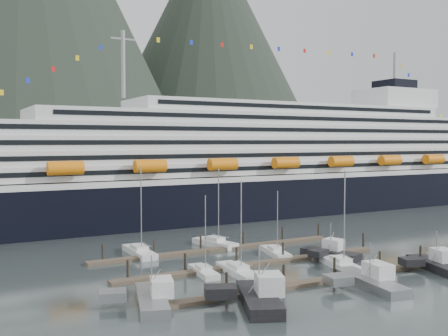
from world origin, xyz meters
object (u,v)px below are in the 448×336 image
at_px(sailboat_b, 238,272).
at_px(trawler_b, 258,297).
at_px(trawler_d, 435,264).
at_px(trawler_c, 369,281).
at_px(cruise_ship, 263,169).
at_px(sailboat_h, 341,265).
at_px(trawler_a, 151,298).
at_px(sailboat_e, 139,252).
at_px(sailboat_c, 275,253).
at_px(sailboat_a, 204,272).
at_px(sailboat_f, 215,244).
at_px(trawler_e, 330,253).

xyz_separation_m(sailboat_b, trawler_b, (-5.22, -13.79, 0.56)).
bearing_deg(trawler_d, trawler_c, 113.16).
xyz_separation_m(cruise_ship, trawler_d, (-12.15, -67.73, -11.17)).
height_order(cruise_ship, sailboat_h, cruise_ship).
distance_m(sailboat_b, trawler_c, 18.96).
distance_m(trawler_a, trawler_d, 45.26).
relative_size(sailboat_e, trawler_c, 1.18).
height_order(sailboat_c, sailboat_h, sailboat_h).
distance_m(sailboat_e, trawler_d, 48.83).
distance_m(sailboat_h, trawler_d, 14.46).
relative_size(sailboat_a, sailboat_c, 1.05).
height_order(sailboat_f, trawler_c, sailboat_f).
bearing_deg(sailboat_b, sailboat_h, -100.23).
bearing_deg(trawler_c, sailboat_e, 39.27).
bearing_deg(sailboat_a, sailboat_f, -25.95).
distance_m(sailboat_a, sailboat_c, 18.10).
distance_m(sailboat_f, trawler_d, 39.17).
xyz_separation_m(trawler_c, trawler_e, (6.99, 16.39, -0.02)).
relative_size(sailboat_c, trawler_b, 0.91).
height_order(sailboat_e, trawler_e, sailboat_e).
relative_size(sailboat_e, trawler_b, 1.24).
distance_m(sailboat_a, sailboat_f, 21.44).
height_order(sailboat_h, trawler_b, sailboat_h).
bearing_deg(trawler_a, sailboat_a, -34.39).
bearing_deg(trawler_d, sailboat_b, 82.08).
relative_size(sailboat_h, trawler_c, 1.17).
distance_m(cruise_ship, sailboat_b, 69.70).
bearing_deg(trawler_d, trawler_e, 47.71).
bearing_deg(trawler_d, trawler_a, 99.38).
distance_m(sailboat_b, trawler_d, 30.85).
xyz_separation_m(sailboat_e, sailboat_h, (24.62, -24.27, 0.01)).
bearing_deg(sailboat_h, sailboat_e, 60.08).
height_order(sailboat_c, trawler_d, sailboat_c).
bearing_deg(trawler_a, trawler_d, -79.60).
xyz_separation_m(trawler_a, trawler_c, (29.02, -6.90, 0.01)).
bearing_deg(cruise_ship, sailboat_f, -133.86).
bearing_deg(sailboat_e, sailboat_f, -87.31).
relative_size(sailboat_f, sailboat_h, 0.96).
distance_m(sailboat_a, sailboat_h, 21.83).
bearing_deg(trawler_c, sailboat_b, 48.84).
distance_m(sailboat_a, trawler_b, 16.26).
xyz_separation_m(sailboat_c, trawler_e, (6.80, -6.49, 0.45)).
bearing_deg(sailboat_f, trawler_b, 145.48).
xyz_separation_m(sailboat_b, sailboat_e, (-8.37, 20.00, 0.02)).
xyz_separation_m(cruise_ship, sailboat_e, (-48.86, -35.54, -11.59)).
height_order(sailboat_a, trawler_d, sailboat_a).
bearing_deg(trawler_a, sailboat_b, -49.46).
height_order(sailboat_a, trawler_e, sailboat_a).
bearing_deg(trawler_b, sailboat_h, -43.11).
bearing_deg(sailboat_f, sailboat_a, 132.72).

